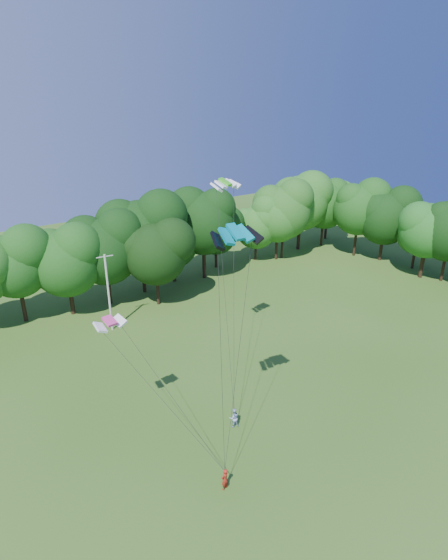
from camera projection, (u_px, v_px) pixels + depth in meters
ground at (326, 521)px, 25.64m from camera, size 160.00×160.00×0.00m
utility_pole at (108, 292)px, 45.93m from camera, size 1.72×0.29×8.61m
kite_flyer_left at (225, 479)px, 27.52m from camera, size 0.64×0.50×1.57m
kite_flyer_right at (234, 418)px, 32.93m from camera, size 0.93×0.83×1.58m
kite_teal at (235, 232)px, 24.72m from camera, size 3.08×1.57×0.79m
kite_green at (225, 182)px, 34.88m from camera, size 2.69×1.51×0.56m
kite_pink at (109, 321)px, 28.71m from camera, size 2.14×1.16×0.42m
tree_back_center at (155, 247)px, 50.97m from camera, size 8.08×8.08×11.76m
tree_back_east at (284, 207)px, 66.92m from camera, size 9.09×9.09×13.22m
tree_flank_east at (429, 226)px, 59.26m from camera, size 8.28×8.28×12.04m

